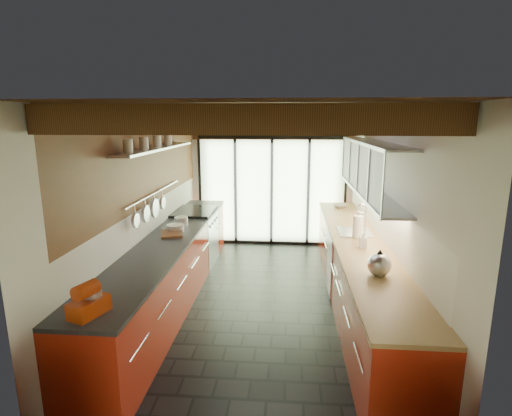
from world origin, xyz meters
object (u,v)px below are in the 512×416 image
soap_bottle (363,240)px  bowl (340,206)px  stand_mixer (89,301)px  kettle (379,263)px  paper_towel (358,227)px

soap_bottle → bowl: soap_bottle is taller
soap_bottle → stand_mixer: bearing=-142.3°
stand_mixer → bowl: size_ratio=1.53×
bowl → kettle: bearing=-90.0°
paper_towel → soap_bottle: paper_towel is taller
kettle → paper_towel: paper_towel is taller
stand_mixer → paper_towel: paper_towel is taller
stand_mixer → kettle: (2.54, 1.06, 0.01)m
stand_mixer → soap_bottle: bearing=37.7°
kettle → stand_mixer: bearing=-157.3°
paper_towel → bowl: 1.92m
kettle → soap_bottle: 0.90m
kettle → bowl: bearing=90.0°
paper_towel → bowl: paper_towel is taller
stand_mixer → soap_bottle: size_ratio=1.79×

